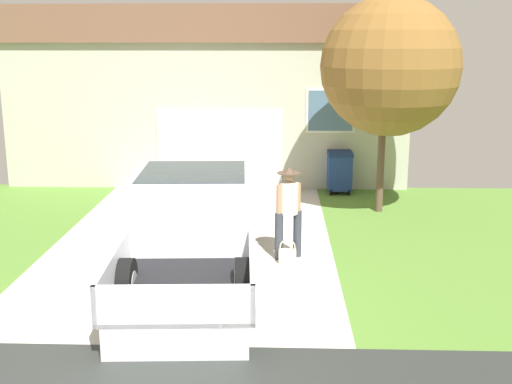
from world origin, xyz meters
TOP-DOWN VIEW (x-y plane):
  - pickup_truck at (0.21, 2.81)m, footprint 2.31×5.56m
  - person_with_hat at (1.79, 3.42)m, footprint 0.47×0.41m
  - handbag at (1.78, 3.16)m, footprint 0.30×0.17m
  - house_with_garage at (-0.26, 11.93)m, footprint 10.73×6.61m
  - front_yard_tree at (4.00, 6.44)m, footprint 2.94×2.94m
  - wheeled_trash_bin at (3.14, 8.41)m, footprint 0.60×0.72m

SIDE VIEW (x-z plane):
  - handbag at x=1.78m, z-range -0.07..0.35m
  - wheeled_trash_bin at x=3.14m, z-range 0.04..1.09m
  - pickup_truck at x=0.21m, z-range -0.10..1.55m
  - person_with_hat at x=1.79m, z-range 0.12..1.76m
  - house_with_garage at x=-0.26m, z-range 0.03..4.62m
  - front_yard_tree at x=4.00m, z-range 0.85..5.52m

